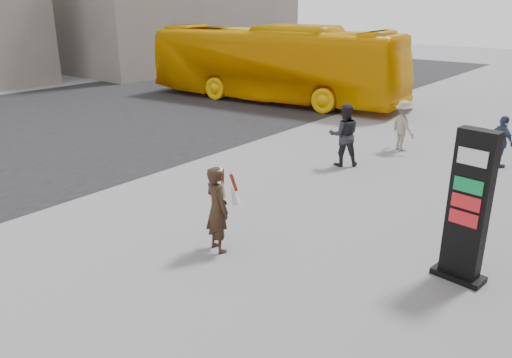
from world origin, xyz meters
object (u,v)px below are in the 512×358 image
Objects in this scene: woman at (218,208)px; pedestrian_b at (404,126)px; bus at (273,63)px; pedestrian_a at (344,135)px; info_pylon at (468,208)px; pedestrian_c at (501,142)px.

pedestrian_b is (-0.11, 8.85, -0.06)m from woman.
woman is 0.13× the size of bus.
info_pylon is at bearing 98.54° from pedestrian_a.
pedestrian_c is (3.64, 2.72, -0.16)m from pedestrian_a.
info_pylon is 1.76× the size of pedestrian_c.
woman is 1.05× the size of pedestrian_b.
woman is at bearing 58.15° from pedestrian_a.
info_pylon reaches higher than pedestrian_b.
pedestrian_a is 1.13× the size of pedestrian_b.
bus is 9.59m from pedestrian_b.
pedestrian_b is (0.71, 2.60, -0.10)m from pedestrian_a.
bus reaches higher than pedestrian_b.
pedestrian_b is at bearing 38.21° from pedestrian_c.
woman is at bearing -152.67° from bus.
bus is (-8.65, 13.11, 0.90)m from woman.
bus is 10.44m from pedestrian_a.
pedestrian_a is 1.21× the size of pedestrian_c.
info_pylon is 0.21× the size of bus.
bus is 12.23m from pedestrian_c.
woman reaches higher than pedestrian_c.
pedestrian_b is at bearing -72.11° from woman.
bus is at bearing 16.03° from pedestrian_c.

